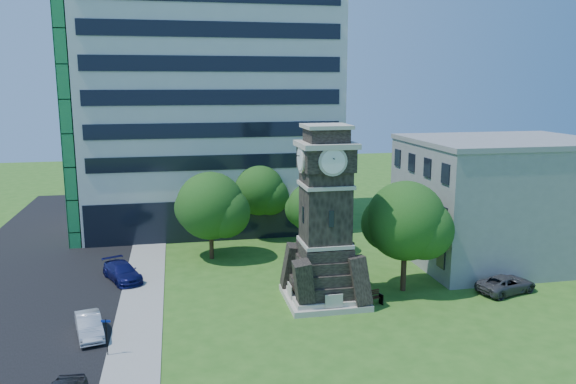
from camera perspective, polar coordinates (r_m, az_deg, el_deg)
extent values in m
plane|color=#2E601B|center=(37.53, -0.03, -12.38)|extent=(160.00, 160.00, 0.00)
cube|color=gray|center=(41.60, -14.61, -10.30)|extent=(3.00, 70.00, 0.06)
cube|color=black|center=(43.00, -26.18, -10.43)|extent=(14.00, 80.00, 0.02)
cube|color=#BCB4A4|center=(39.89, 3.69, -10.63)|extent=(5.40, 5.40, 0.40)
cube|color=#BCB4A4|center=(39.76, 3.69, -10.16)|extent=(4.80, 4.80, 0.30)
cube|color=black|center=(37.87, 3.82, -0.74)|extent=(3.00, 3.00, 6.40)
cube|color=#BCB4A4|center=(38.59, 3.76, -5.11)|extent=(3.25, 3.25, 0.25)
cube|color=#BCB4A4|center=(37.68, 3.84, 0.75)|extent=(3.25, 3.25, 0.25)
cube|color=black|center=(36.66, 4.42, -2.75)|extent=(0.35, 0.08, 1.10)
cube|color=black|center=(37.40, 3.87, 3.46)|extent=(3.30, 3.30, 1.60)
cube|color=#BCB4A4|center=(37.29, 3.89, 4.83)|extent=(3.70, 3.70, 0.35)
cylinder|color=white|center=(35.71, 4.62, 3.09)|extent=(1.56, 0.06, 1.56)
cylinder|color=white|center=(36.97, 1.22, 3.39)|extent=(0.06, 1.56, 1.56)
cube|color=black|center=(37.23, 3.90, 5.75)|extent=(2.60, 2.60, 0.90)
cube|color=#BCB4A4|center=(37.18, 3.91, 6.67)|extent=(3.00, 3.00, 0.25)
cube|color=silver|center=(59.87, -7.93, 10.07)|extent=(25.00, 15.00, 28.00)
cube|color=black|center=(54.25, -7.10, -2.81)|extent=(24.50, 0.80, 4.00)
cube|color=gray|center=(50.60, 20.83, -0.99)|extent=(15.00, 12.00, 10.00)
cube|color=gray|center=(49.85, 21.24, 4.87)|extent=(15.20, 12.20, 0.40)
imported|color=#B2B5BB|center=(36.47, -19.55, -12.66)|extent=(2.25, 4.16, 1.30)
imported|color=#121450|center=(45.20, -16.50, -7.78)|extent=(3.67, 5.08, 1.37)
imported|color=#434347|center=(43.95, 21.31, -8.70)|extent=(4.98, 3.29, 1.27)
cube|color=black|center=(39.02, 6.96, -10.95)|extent=(0.06, 0.47, 0.73)
cube|color=black|center=(39.58, 9.43, -10.69)|extent=(0.06, 0.47, 0.73)
cube|color=#312011|center=(39.25, 8.21, -10.68)|extent=(1.87, 0.50, 0.04)
cube|color=#312011|center=(39.35, 8.11, -10.16)|extent=(1.87, 0.04, 0.42)
cylinder|color=black|center=(33.52, -17.93, -13.89)|extent=(0.05, 0.05, 2.19)
cube|color=#0D3399|center=(33.13, -18.04, -12.37)|extent=(0.53, 0.04, 0.13)
cylinder|color=#332114|center=(48.82, -7.78, -5.19)|extent=(0.38, 0.38, 2.71)
sphere|color=#1F5D1B|center=(48.01, -7.89, -1.38)|extent=(5.78, 5.78, 5.78)
sphere|color=#1F5D1B|center=(47.64, -6.44, -2.09)|extent=(4.33, 4.33, 4.33)
sphere|color=#1F5D1B|center=(48.73, -9.12, -1.60)|extent=(4.04, 4.04, 4.04)
cylinder|color=#332114|center=(54.63, -2.91, -3.31)|extent=(0.36, 0.36, 2.78)
sphere|color=#245519|center=(53.89, -2.95, 0.19)|extent=(4.86, 4.86, 4.86)
sphere|color=#245519|center=(53.67, -1.84, -0.43)|extent=(3.64, 3.64, 3.64)
sphere|color=#245519|center=(54.42, -3.92, -0.05)|extent=(3.40, 3.40, 3.40)
cylinder|color=#332114|center=(50.32, 2.40, -4.80)|extent=(0.36, 0.36, 2.38)
sphere|color=#2E6B1F|center=(49.60, 2.42, -1.57)|extent=(4.37, 4.37, 4.37)
sphere|color=#2E6B1F|center=(49.51, 3.52, -2.15)|extent=(3.28, 3.28, 3.28)
sphere|color=#2E6B1F|center=(50.01, 1.42, -1.77)|extent=(3.06, 3.06, 3.06)
cylinder|color=#332114|center=(42.00, 11.66, -7.80)|extent=(0.40, 0.40, 3.04)
sphere|color=#29591A|center=(40.96, 11.86, -2.87)|extent=(5.71, 5.71, 5.71)
sphere|color=#29591A|center=(41.06, 13.61, -3.76)|extent=(4.29, 4.29, 4.29)
sphere|color=#29591A|center=(41.31, 10.18, -3.17)|extent=(4.00, 4.00, 4.00)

